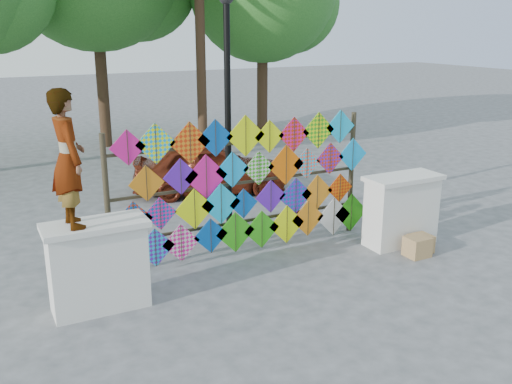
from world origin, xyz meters
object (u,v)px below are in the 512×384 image
sedan (210,168)px  lamppost (228,90)px  kite_rack (250,186)px  vendor_woman (68,159)px

sedan → lamppost: size_ratio=0.81×
sedan → lamppost: (-0.62, -2.42, 2.08)m
kite_rack → sedan: size_ratio=1.37×
kite_rack → lamppost: bearing=81.7°
sedan → lamppost: 3.25m
kite_rack → lamppost: 1.98m
kite_rack → lamppost: size_ratio=1.10×
vendor_woman → lamppost: size_ratio=0.41×
kite_rack → vendor_woman: bearing=-163.3°
kite_rack → sedan: 3.83m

